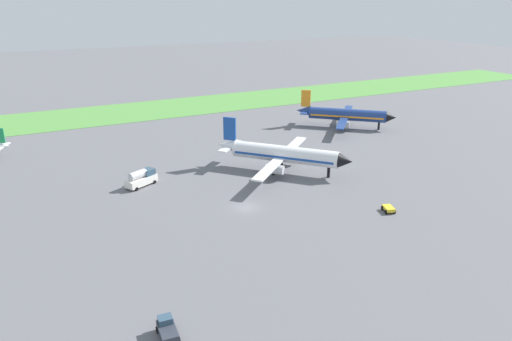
{
  "coord_description": "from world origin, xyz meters",
  "views": [
    {
      "loc": [
        -32.98,
        -67.87,
        34.57
      ],
      "look_at": [
        6.33,
        8.69,
        3.0
      ],
      "focal_mm": 33.13,
      "sensor_mm": 36.0,
      "label": 1
    }
  ],
  "objects_px": {
    "fuel_truck_near_gate": "(141,178)",
    "pushback_tug_by_runway": "(167,329)",
    "airplane_midfield_jet": "(282,154)",
    "baggage_cart_midfield": "(388,209)",
    "airplane_parked_jet_far": "(345,115)"
  },
  "relations": [
    {
      "from": "fuel_truck_near_gate",
      "to": "pushback_tug_by_runway",
      "type": "relative_size",
      "value": 1.84
    },
    {
      "from": "airplane_midfield_jet",
      "to": "fuel_truck_near_gate",
      "type": "distance_m",
      "value": 29.05
    },
    {
      "from": "pushback_tug_by_runway",
      "to": "baggage_cart_midfield",
      "type": "bearing_deg",
      "value": -67.86
    },
    {
      "from": "airplane_midfield_jet",
      "to": "baggage_cart_midfield",
      "type": "height_order",
      "value": "airplane_midfield_jet"
    },
    {
      "from": "airplane_parked_jet_far",
      "to": "baggage_cart_midfield",
      "type": "distance_m",
      "value": 56.26
    },
    {
      "from": "airplane_parked_jet_far",
      "to": "airplane_midfield_jet",
      "type": "bearing_deg",
      "value": -103.1
    },
    {
      "from": "airplane_parked_jet_far",
      "to": "baggage_cart_midfield",
      "type": "bearing_deg",
      "value": -76.99
    },
    {
      "from": "airplane_parked_jet_far",
      "to": "pushback_tug_by_runway",
      "type": "distance_m",
      "value": 94.59
    },
    {
      "from": "airplane_midfield_jet",
      "to": "airplane_parked_jet_far",
      "type": "bearing_deg",
      "value": 82.47
    },
    {
      "from": "baggage_cart_midfield",
      "to": "fuel_truck_near_gate",
      "type": "bearing_deg",
      "value": 66.84
    },
    {
      "from": "airplane_midfield_jet",
      "to": "baggage_cart_midfield",
      "type": "relative_size",
      "value": 8.72
    },
    {
      "from": "airplane_midfield_jet",
      "to": "pushback_tug_by_runway",
      "type": "distance_m",
      "value": 54.11
    },
    {
      "from": "airplane_parked_jet_far",
      "to": "airplane_midfield_jet",
      "type": "xyz_separation_m",
      "value": [
        -33.9,
        -23.17,
        0.21
      ]
    },
    {
      "from": "airplane_midfield_jet",
      "to": "baggage_cart_midfield",
      "type": "bearing_deg",
      "value": -28.32
    },
    {
      "from": "airplane_midfield_jet",
      "to": "baggage_cart_midfield",
      "type": "xyz_separation_m",
      "value": [
        6.2,
        -25.71,
        -3.26
      ]
    }
  ]
}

